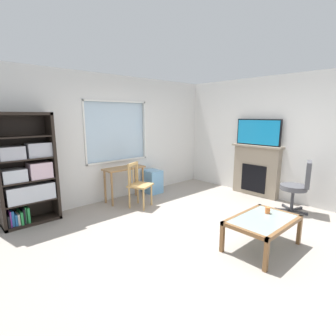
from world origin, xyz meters
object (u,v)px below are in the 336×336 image
(wooden_chair, at_px, (139,184))
(office_chair, at_px, (299,184))
(plastic_drawer_unit, at_px, (152,181))
(fireplace, at_px, (256,170))
(sippy_cup, at_px, (268,210))
(tv, at_px, (258,132))
(desk_under_window, at_px, (124,174))
(bookshelf, at_px, (27,174))
(coffee_table, at_px, (263,223))

(wooden_chair, height_order, office_chair, office_chair)
(plastic_drawer_unit, height_order, fireplace, fireplace)
(sippy_cup, bearing_deg, wooden_chair, 101.57)
(tv, height_order, office_chair, tv)
(desk_under_window, relative_size, sippy_cup, 9.80)
(wooden_chair, distance_m, fireplace, 2.73)
(fireplace, height_order, tv, tv)
(plastic_drawer_unit, xyz_separation_m, tv, (1.63, -1.75, 1.18))
(bookshelf, distance_m, office_chair, 4.87)
(tv, bearing_deg, fireplace, 0.00)
(bookshelf, height_order, coffee_table, bookshelf)
(sippy_cup, bearing_deg, bookshelf, 127.33)
(bookshelf, relative_size, desk_under_window, 2.13)
(bookshelf, relative_size, plastic_drawer_unit, 3.43)
(fireplace, distance_m, tv, 0.87)
(fireplace, bearing_deg, wooden_chair, 154.29)
(plastic_drawer_unit, bearing_deg, bookshelf, 178.74)
(coffee_table, relative_size, sippy_cup, 11.52)
(desk_under_window, bearing_deg, coffee_table, -84.90)
(tv, distance_m, sippy_cup, 2.52)
(bookshelf, height_order, tv, bookshelf)
(wooden_chair, height_order, sippy_cup, wooden_chair)
(bookshelf, relative_size, coffee_table, 1.81)
(tv, bearing_deg, wooden_chair, 154.13)
(plastic_drawer_unit, bearing_deg, tv, -47.09)
(desk_under_window, height_order, tv, tv)
(bookshelf, relative_size, fireplace, 1.61)
(bookshelf, height_order, sippy_cup, bookshelf)
(coffee_table, bearing_deg, sippy_cup, 13.49)
(bookshelf, distance_m, sippy_cup, 3.90)
(sippy_cup, bearing_deg, coffee_table, -166.51)
(bookshelf, bearing_deg, coffee_table, -56.04)
(desk_under_window, relative_size, plastic_drawer_unit, 1.61)
(bookshelf, height_order, desk_under_window, bookshelf)
(desk_under_window, relative_size, fireplace, 0.75)
(bookshelf, xyz_separation_m, coffee_table, (2.11, -3.14, -0.49))
(desk_under_window, height_order, coffee_table, desk_under_window)
(desk_under_window, bearing_deg, office_chair, -54.11)
(fireplace, relative_size, coffee_table, 1.13)
(desk_under_window, bearing_deg, wooden_chair, -89.54)
(fireplace, height_order, sippy_cup, fireplace)
(plastic_drawer_unit, bearing_deg, office_chair, -66.96)
(desk_under_window, distance_m, plastic_drawer_unit, 0.88)
(bookshelf, xyz_separation_m, wooden_chair, (1.85, -0.63, -0.40))
(wooden_chair, relative_size, coffee_table, 0.87)
(bookshelf, height_order, wooden_chair, bookshelf)
(fireplace, relative_size, sippy_cup, 13.00)
(tv, bearing_deg, sippy_cup, -146.75)
(desk_under_window, distance_m, fireplace, 3.00)
(bookshelf, distance_m, fireplace, 4.68)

